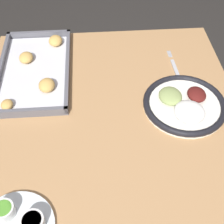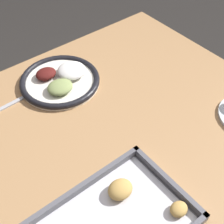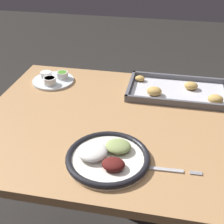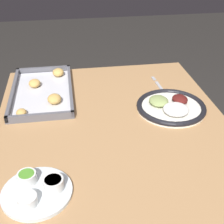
{
  "view_description": "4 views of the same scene",
  "coord_description": "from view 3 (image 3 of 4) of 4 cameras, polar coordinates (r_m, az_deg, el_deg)",
  "views": [
    {
      "loc": [
        -0.59,
        0.04,
        1.43
      ],
      "look_at": [
        0.01,
        0.0,
        0.75
      ],
      "focal_mm": 50.0,
      "sensor_mm": 36.0,
      "label": 1
    },
    {
      "loc": [
        0.39,
        0.47,
        1.39
      ],
      "look_at": [
        0.01,
        0.0,
        0.75
      ],
      "focal_mm": 50.0,
      "sensor_mm": 36.0,
      "label": 2
    },
    {
      "loc": [
        0.2,
        -0.93,
        1.35
      ],
      "look_at": [
        0.01,
        0.0,
        0.75
      ],
      "focal_mm": 50.0,
      "sensor_mm": 36.0,
      "label": 3
    },
    {
      "loc": [
        -0.9,
        0.14,
        1.33
      ],
      "look_at": [
        0.01,
        0.0,
        0.75
      ],
      "focal_mm": 50.0,
      "sensor_mm": 36.0,
      "label": 4
    }
  ],
  "objects": [
    {
      "name": "dining_table",
      "position": [
        1.21,
        -0.67,
        -6.18
      ],
      "size": [
        0.94,
        0.8,
        0.72
      ],
      "color": "#AD7F51",
      "rests_on": "ground_plane"
    },
    {
      "name": "dinner_plate",
      "position": [
        0.94,
        -0.89,
        -8.2
      ],
      "size": [
        0.26,
        0.26,
        0.04
      ],
      "color": "white",
      "rests_on": "dining_table"
    },
    {
      "name": "fork",
      "position": [
        0.93,
        9.5,
        -10.35
      ],
      "size": [
        0.19,
        0.02,
        0.0
      ],
      "rotation": [
        0.0,
        0.0,
        0.04
      ],
      "color": "#B2B2B7",
      "rests_on": "dining_table"
    },
    {
      "name": "saucer_plate",
      "position": [
        1.41,
        -10.72,
        5.93
      ],
      "size": [
        0.18,
        0.18,
        0.04
      ],
      "color": "silver",
      "rests_on": "dining_table"
    },
    {
      "name": "baking_tray",
      "position": [
        1.33,
        12.02,
        3.78
      ],
      "size": [
        0.41,
        0.24,
        0.04
      ],
      "color": "#595960",
      "rests_on": "dining_table"
    }
  ]
}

